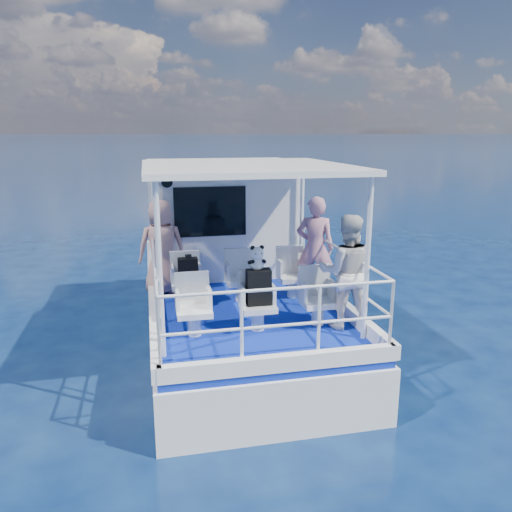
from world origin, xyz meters
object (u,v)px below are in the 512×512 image
Objects in this scene: passenger_stbd_aft at (346,272)px; panda at (257,258)px; passenger_port_fwd at (162,247)px; backpack_center at (259,287)px.

panda is (-1.26, 0.18, 0.23)m from passenger_stbd_aft.
passenger_port_fwd is 1.00× the size of passenger_stbd_aft.
backpack_center is at bearing 9.95° from passenger_stbd_aft.
passenger_port_fwd is 4.87× the size of panda.
panda is (-0.02, 0.02, 0.42)m from backpack_center.
passenger_port_fwd reaches higher than panda.
passenger_port_fwd is at bearing 122.51° from backpack_center.
passenger_stbd_aft is 3.25× the size of backpack_center.
passenger_port_fwd is 2.34m from panda.
panda is at bearing 122.11° from passenger_port_fwd.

